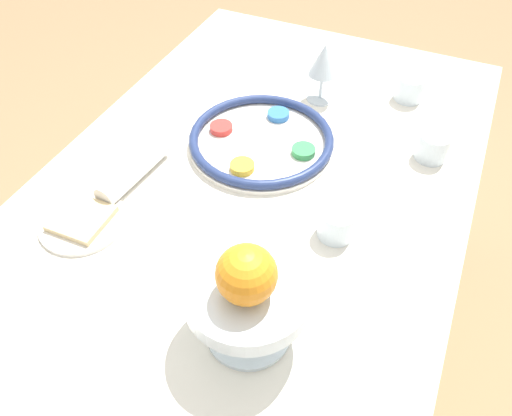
{
  "coord_description": "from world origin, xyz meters",
  "views": [
    {
      "loc": [
        0.69,
        0.3,
        1.41
      ],
      "look_at": [
        0.12,
        0.05,
        0.75
      ],
      "focal_mm": 35.0,
      "sensor_mm": 36.0,
      "label": 1
    }
  ],
  "objects_px": {
    "wine_glass": "(324,62)",
    "fruit_stand": "(248,298)",
    "napkin_roll": "(133,171)",
    "cup_far": "(337,223)",
    "seder_plate": "(261,140)",
    "bread_plate": "(82,221)",
    "cup_mid": "(433,146)",
    "cup_near": "(410,88)",
    "orange_fruit": "(246,274)"
  },
  "relations": [
    {
      "from": "bread_plate",
      "to": "wine_glass",
      "type": "bearing_deg",
      "value": 154.31
    },
    {
      "from": "fruit_stand",
      "to": "orange_fruit",
      "type": "xyz_separation_m",
      "value": [
        0.01,
        0.0,
        0.07
      ]
    },
    {
      "from": "wine_glass",
      "to": "cup_mid",
      "type": "bearing_deg",
      "value": 69.05
    },
    {
      "from": "wine_glass",
      "to": "cup_mid",
      "type": "distance_m",
      "value": 0.31
    },
    {
      "from": "fruit_stand",
      "to": "cup_near",
      "type": "distance_m",
      "value": 0.74
    },
    {
      "from": "wine_glass",
      "to": "bread_plate",
      "type": "height_order",
      "value": "wine_glass"
    },
    {
      "from": "bread_plate",
      "to": "fruit_stand",
      "type": "bearing_deg",
      "value": 78.19
    },
    {
      "from": "seder_plate",
      "to": "wine_glass",
      "type": "height_order",
      "value": "wine_glass"
    },
    {
      "from": "cup_far",
      "to": "seder_plate",
      "type": "bearing_deg",
      "value": -128.25
    },
    {
      "from": "cup_mid",
      "to": "wine_glass",
      "type": "bearing_deg",
      "value": -110.95
    },
    {
      "from": "bread_plate",
      "to": "cup_mid",
      "type": "height_order",
      "value": "cup_mid"
    },
    {
      "from": "orange_fruit",
      "to": "cup_mid",
      "type": "height_order",
      "value": "orange_fruit"
    },
    {
      "from": "orange_fruit",
      "to": "cup_far",
      "type": "height_order",
      "value": "orange_fruit"
    },
    {
      "from": "wine_glass",
      "to": "fruit_stand",
      "type": "distance_m",
      "value": 0.65
    },
    {
      "from": "orange_fruit",
      "to": "bread_plate",
      "type": "distance_m",
      "value": 0.42
    },
    {
      "from": "orange_fruit",
      "to": "cup_near",
      "type": "xyz_separation_m",
      "value": [
        -0.74,
        0.09,
        -0.14
      ]
    },
    {
      "from": "fruit_stand",
      "to": "cup_near",
      "type": "height_order",
      "value": "fruit_stand"
    },
    {
      "from": "orange_fruit",
      "to": "bread_plate",
      "type": "bearing_deg",
      "value": -103.27
    },
    {
      "from": "orange_fruit",
      "to": "cup_near",
      "type": "bearing_deg",
      "value": 173.43
    },
    {
      "from": "wine_glass",
      "to": "cup_far",
      "type": "height_order",
      "value": "wine_glass"
    },
    {
      "from": "bread_plate",
      "to": "cup_near",
      "type": "bearing_deg",
      "value": 144.51
    },
    {
      "from": "seder_plate",
      "to": "bread_plate",
      "type": "height_order",
      "value": "seder_plate"
    },
    {
      "from": "wine_glass",
      "to": "cup_far",
      "type": "bearing_deg",
      "value": 22.74
    },
    {
      "from": "bread_plate",
      "to": "napkin_roll",
      "type": "distance_m",
      "value": 0.15
    },
    {
      "from": "seder_plate",
      "to": "fruit_stand",
      "type": "relative_size",
      "value": 1.69
    },
    {
      "from": "wine_glass",
      "to": "cup_near",
      "type": "xyz_separation_m",
      "value": [
        -0.09,
        0.19,
        -0.07
      ]
    },
    {
      "from": "cup_mid",
      "to": "cup_far",
      "type": "bearing_deg",
      "value": -22.24
    },
    {
      "from": "napkin_roll",
      "to": "cup_near",
      "type": "xyz_separation_m",
      "value": [
        -0.51,
        0.45,
        0.01
      ]
    },
    {
      "from": "orange_fruit",
      "to": "cup_mid",
      "type": "relative_size",
      "value": 1.23
    },
    {
      "from": "fruit_stand",
      "to": "napkin_roll",
      "type": "bearing_deg",
      "value": -121.88
    },
    {
      "from": "seder_plate",
      "to": "orange_fruit",
      "type": "xyz_separation_m",
      "value": [
        0.44,
        0.17,
        0.15
      ]
    },
    {
      "from": "napkin_roll",
      "to": "cup_far",
      "type": "bearing_deg",
      "value": 93.4
    },
    {
      "from": "bread_plate",
      "to": "cup_near",
      "type": "relative_size",
      "value": 2.39
    },
    {
      "from": "orange_fruit",
      "to": "cup_mid",
      "type": "distance_m",
      "value": 0.59
    },
    {
      "from": "napkin_roll",
      "to": "cup_far",
      "type": "height_order",
      "value": "cup_far"
    },
    {
      "from": "orange_fruit",
      "to": "napkin_roll",
      "type": "bearing_deg",
      "value": -122.86
    },
    {
      "from": "orange_fruit",
      "to": "wine_glass",
      "type": "bearing_deg",
      "value": -170.56
    },
    {
      "from": "wine_glass",
      "to": "cup_far",
      "type": "relative_size",
      "value": 2.11
    },
    {
      "from": "cup_near",
      "to": "cup_far",
      "type": "xyz_separation_m",
      "value": [
        0.49,
        -0.03,
        0.0
      ]
    },
    {
      "from": "wine_glass",
      "to": "seder_plate",
      "type": "bearing_deg",
      "value": -15.2
    },
    {
      "from": "wine_glass",
      "to": "orange_fruit",
      "type": "bearing_deg",
      "value": 9.44
    },
    {
      "from": "seder_plate",
      "to": "cup_far",
      "type": "xyz_separation_m",
      "value": [
        0.18,
        0.23,
        0.01
      ]
    },
    {
      "from": "bread_plate",
      "to": "cup_far",
      "type": "distance_m",
      "value": 0.47
    },
    {
      "from": "seder_plate",
      "to": "wine_glass",
      "type": "relative_size",
      "value": 2.19
    },
    {
      "from": "wine_glass",
      "to": "cup_mid",
      "type": "xyz_separation_m",
      "value": [
        0.11,
        0.28,
        -0.07
      ]
    },
    {
      "from": "bread_plate",
      "to": "cup_mid",
      "type": "xyz_separation_m",
      "value": [
        -0.46,
        0.56,
        0.02
      ]
    },
    {
      "from": "bread_plate",
      "to": "cup_mid",
      "type": "distance_m",
      "value": 0.72
    },
    {
      "from": "seder_plate",
      "to": "cup_mid",
      "type": "bearing_deg",
      "value": 107.77
    },
    {
      "from": "wine_glass",
      "to": "fruit_stand",
      "type": "relative_size",
      "value": 0.77
    },
    {
      "from": "bread_plate",
      "to": "napkin_roll",
      "type": "bearing_deg",
      "value": 172.02
    }
  ]
}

